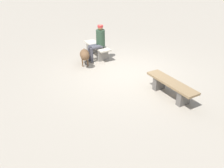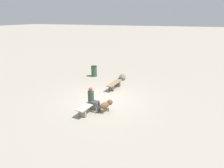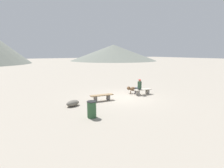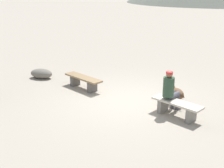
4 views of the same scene
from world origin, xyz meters
The scene contains 8 objects.
ground centered at (0.00, 0.00, -0.03)m, with size 210.00×210.00×0.06m, color #9E9384.
bench_left centered at (-1.99, -0.06, 0.31)m, with size 1.72×0.60×0.45m.
bench_right centered at (1.81, -0.12, 0.31)m, with size 1.55×0.61×0.47m.
seated_person centered at (1.49, 0.02, 0.74)m, with size 0.36×0.66×1.31m.
dog centered at (1.31, 0.73, 0.40)m, with size 0.83×0.61×0.61m.
trash_bin centered at (-4.02, -2.75, 0.45)m, with size 0.51×0.51×0.90m.
boulder centered at (-4.21, -0.22, 0.20)m, with size 0.55×0.95×0.39m, color #6B665B.
distant_peak_1 centered at (34.00, 56.80, 3.47)m, with size 37.63×37.63×6.93m, color slate.
Camera 3 is at (-7.81, -11.11, 3.43)m, focal length 28.52 mm.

